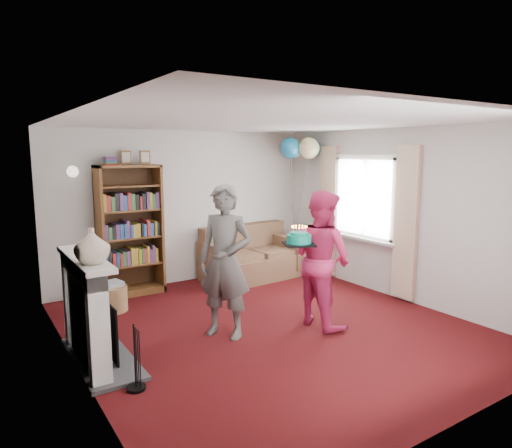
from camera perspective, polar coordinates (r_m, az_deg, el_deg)
ground at (r=5.82m, az=1.80°, el=-12.70°), size 5.00×5.00×0.00m
wall_back at (r=7.66m, az=-8.95°, el=2.11°), size 4.50×0.02×2.50m
wall_left at (r=4.60m, az=-21.92°, el=-2.93°), size 0.02×5.00×2.50m
wall_right at (r=7.01m, az=17.19°, el=1.20°), size 0.02×5.00×2.50m
ceiling at (r=5.42m, az=1.93°, el=12.74°), size 4.50×5.00×0.01m
fireplace at (r=5.01m, az=-19.91°, el=-10.64°), size 0.55×1.80×1.12m
window_bay at (r=7.37m, az=13.33°, el=1.35°), size 0.14×2.02×2.20m
wall_sconce at (r=6.94m, az=-21.95°, el=6.11°), size 0.16×0.23×0.16m
bookcase at (r=7.15m, az=-15.54°, el=-0.92°), size 0.93×0.42×2.17m
sofa at (r=7.91m, az=-0.63°, el=-4.29°), size 1.69×0.89×0.89m
wicker_basket at (r=6.60m, az=-17.76°, el=-8.77°), size 0.46×0.46×0.40m
person_striped at (r=5.30m, az=-3.90°, el=-4.68°), size 0.73×0.78×1.80m
person_magenta at (r=5.72m, az=8.21°, el=-4.28°), size 0.68×0.85×1.69m
birthday_cake at (r=5.34m, az=5.41°, el=-1.90°), size 0.34×0.34×0.22m
balloons at (r=7.98m, az=5.59°, el=9.42°), size 0.80×0.80×1.74m
mantel_vase at (r=4.48m, az=-19.82°, el=-2.57°), size 0.36×0.36×0.33m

